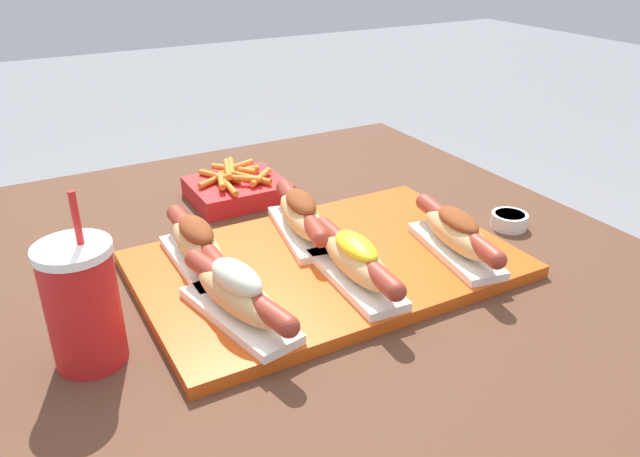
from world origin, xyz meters
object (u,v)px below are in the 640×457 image
(hot_dog_0, at_px, (238,294))
(drink_cup, at_px, (83,304))
(hot_dog_2, at_px, (457,233))
(hot_dog_4, at_px, (301,215))
(hot_dog_1, at_px, (356,261))
(hot_dog_3, at_px, (197,244))
(sauce_bowl, at_px, (509,220))
(fries_basket, at_px, (237,188))
(serving_tray, at_px, (327,264))

(hot_dog_0, relative_size, drink_cup, 1.06)
(hot_dog_2, relative_size, hot_dog_4, 1.00)
(hot_dog_1, height_order, hot_dog_2, hot_dog_1)
(hot_dog_3, distance_m, sauce_bowl, 0.51)
(hot_dog_0, distance_m, hot_dog_4, 0.24)
(drink_cup, bearing_deg, hot_dog_0, -10.36)
(hot_dog_2, relative_size, fries_basket, 1.35)
(hot_dog_1, distance_m, hot_dog_2, 0.17)
(hot_dog_3, relative_size, fries_basket, 1.37)
(sauce_bowl, bearing_deg, serving_tray, 175.77)
(serving_tray, xyz_separation_m, fries_basket, (-0.01, 0.30, 0.01))
(hot_dog_4, relative_size, drink_cup, 1.06)
(hot_dog_2, bearing_deg, sauce_bowl, 18.11)
(hot_dog_3, distance_m, hot_dog_4, 0.17)
(serving_tray, relative_size, fries_basket, 3.22)
(drink_cup, bearing_deg, sauce_bowl, 2.03)
(hot_dog_0, distance_m, hot_dog_2, 0.34)
(serving_tray, height_order, hot_dog_3, hot_dog_3)
(fries_basket, bearing_deg, hot_dog_3, -123.19)
(serving_tray, height_order, hot_dog_2, hot_dog_2)
(sauce_bowl, relative_size, drink_cup, 0.28)
(hot_dog_2, xyz_separation_m, sauce_bowl, (0.16, 0.05, -0.04))
(hot_dog_2, height_order, hot_dog_3, hot_dog_3)
(hot_dog_1, relative_size, hot_dog_3, 1.00)
(hot_dog_1, distance_m, hot_dog_3, 0.22)
(serving_tray, relative_size, drink_cup, 2.53)
(hot_dog_2, distance_m, fries_basket, 0.42)
(hot_dog_0, xyz_separation_m, hot_dog_3, (0.00, 0.15, -0.00))
(hot_dog_4, xyz_separation_m, drink_cup, (-0.34, -0.13, 0.02))
(serving_tray, xyz_separation_m, drink_cup, (-0.34, -0.05, 0.07))
(serving_tray, bearing_deg, hot_dog_4, 87.82)
(hot_dog_2, height_order, fries_basket, hot_dog_2)
(hot_dog_2, xyz_separation_m, hot_dog_3, (-0.34, 0.15, 0.00))
(hot_dog_4, xyz_separation_m, sauce_bowl, (0.33, -0.11, -0.04))
(hot_dog_3, height_order, fries_basket, hot_dog_3)
(hot_dog_3, xyz_separation_m, sauce_bowl, (0.50, -0.10, -0.04))
(serving_tray, xyz_separation_m, hot_dog_4, (0.00, 0.09, 0.04))
(serving_tray, distance_m, hot_dog_2, 0.19)
(hot_dog_1, relative_size, fries_basket, 1.37)
(hot_dog_1, height_order, hot_dog_3, hot_dog_3)
(hot_dog_3, distance_m, fries_basket, 0.28)
(hot_dog_3, bearing_deg, hot_dog_4, 4.97)
(hot_dog_0, distance_m, hot_dog_1, 0.17)
(sauce_bowl, bearing_deg, hot_dog_0, -173.75)
(hot_dog_2, bearing_deg, hot_dog_4, 135.97)
(serving_tray, relative_size, hot_dog_2, 2.37)
(hot_dog_1, relative_size, drink_cup, 1.08)
(hot_dog_0, bearing_deg, drink_cup, 169.64)
(drink_cup, bearing_deg, serving_tray, 8.14)
(hot_dog_0, relative_size, hot_dog_1, 0.98)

